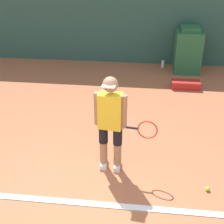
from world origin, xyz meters
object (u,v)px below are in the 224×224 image
at_px(covered_chair, 188,50).
at_px(water_bottle, 163,64).
at_px(tennis_player, 111,121).
at_px(tennis_ball, 207,189).
at_px(equipment_bag, 186,85).

relative_size(covered_chair, water_bottle, 5.09).
distance_m(tennis_player, water_bottle, 4.66).
relative_size(tennis_ball, water_bottle, 0.29).
relative_size(tennis_player, water_bottle, 6.52).
height_order(covered_chair, water_bottle, covered_chair).
xyz_separation_m(covered_chair, equipment_bag, (-0.11, -1.18, -0.48)).
bearing_deg(equipment_bag, tennis_player, -114.27).
xyz_separation_m(tennis_player, equipment_bag, (1.43, 3.17, -0.75)).
xyz_separation_m(equipment_bag, water_bottle, (-0.51, 1.34, 0.02)).
bearing_deg(covered_chair, tennis_ball, -91.31).
distance_m(equipment_bag, water_bottle, 1.43).
distance_m(tennis_player, tennis_ball, 1.68).
distance_m(covered_chair, equipment_bag, 1.28).
relative_size(equipment_bag, water_bottle, 2.89).
bearing_deg(tennis_ball, equipment_bag, 89.98).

